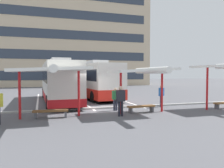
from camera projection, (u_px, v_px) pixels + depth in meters
ground_plane at (93, 109)px, 15.74m from camera, size 160.00×160.00×0.00m
terminal_building at (57, 39)px, 47.56m from camera, size 38.22×10.71×22.34m
coach_bus_0 at (59, 82)px, 19.71m from camera, size 2.74×11.60×3.73m
coach_bus_1 at (93, 81)px, 23.01m from camera, size 3.61×10.79×3.75m
lane_stripe_0 at (38, 101)px, 20.45m from camera, size 0.16×14.00×0.01m
lane_stripe_1 at (79, 99)px, 21.57m from camera, size 0.16×14.00×0.01m
lane_stripe_2 at (115, 98)px, 22.70m from camera, size 0.16×14.00×0.01m
waiting_shelter_1 at (50, 70)px, 12.31m from camera, size 4.22×5.33×2.88m
bench_1 at (51, 112)px, 12.55m from camera, size 1.96×0.57×0.45m
waiting_shelter_2 at (144, 71)px, 13.86m from camera, size 3.86×4.48×2.86m
bench_2 at (141, 107)px, 14.30m from camera, size 1.87×0.55×0.45m
bench_3 at (224, 104)px, 15.96m from camera, size 1.62×0.55×0.45m
platform_kerb at (93, 108)px, 15.65m from camera, size 44.00×0.24×0.12m
waiting_passenger_0 at (121, 99)px, 13.03m from camera, size 0.54×0.29×1.76m
waiting_passenger_2 at (115, 98)px, 15.06m from camera, size 0.47×0.29×1.54m
waiting_passenger_3 at (161, 94)px, 16.78m from camera, size 0.52×0.43×1.65m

